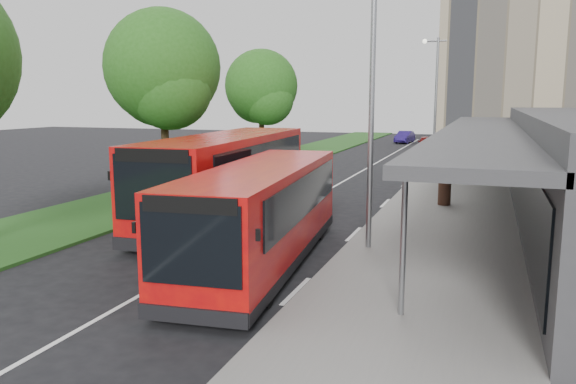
{
  "coord_description": "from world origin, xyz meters",
  "views": [
    {
      "loc": [
        7.39,
        -14.01,
        4.49
      ],
      "look_at": [
        1.35,
        2.89,
        1.5
      ],
      "focal_mm": 35.0,
      "sensor_mm": 36.0,
      "label": 1
    }
  ],
  "objects_px": {
    "tree_mid": "(163,75)",
    "car_far": "(405,137)",
    "lamp_post_near": "(369,91)",
    "bus_main": "(262,215)",
    "car_near": "(426,143)",
    "bollard": "(438,167)",
    "litter_bin": "(444,194)",
    "bus_second": "(228,177)",
    "lamp_post_far": "(435,95)",
    "tree_far": "(261,91)"
  },
  "relations": [
    {
      "from": "bus_main",
      "to": "bollard",
      "type": "height_order",
      "value": "bus_main"
    },
    {
      "from": "lamp_post_far",
      "to": "car_far",
      "type": "relative_size",
      "value": 2.15
    },
    {
      "from": "tree_mid",
      "to": "car_far",
      "type": "bearing_deg",
      "value": 79.93
    },
    {
      "from": "lamp_post_far",
      "to": "car_near",
      "type": "relative_size",
      "value": 2.16
    },
    {
      "from": "car_far",
      "to": "bus_second",
      "type": "bearing_deg",
      "value": -84.36
    },
    {
      "from": "lamp_post_far",
      "to": "bus_second",
      "type": "xyz_separation_m",
      "value": [
        -5.72,
        -17.41,
        -3.09
      ]
    },
    {
      "from": "car_near",
      "to": "litter_bin",
      "type": "bearing_deg",
      "value": -87.0
    },
    {
      "from": "bus_second",
      "to": "car_far",
      "type": "distance_m",
      "value": 39.88
    },
    {
      "from": "lamp_post_far",
      "to": "tree_mid",
      "type": "bearing_deg",
      "value": -130.68
    },
    {
      "from": "tree_far",
      "to": "car_near",
      "type": "relative_size",
      "value": 2.1
    },
    {
      "from": "litter_bin",
      "to": "bollard",
      "type": "relative_size",
      "value": 0.99
    },
    {
      "from": "tree_far",
      "to": "car_near",
      "type": "distance_m",
      "value": 18.98
    },
    {
      "from": "lamp_post_near",
      "to": "lamp_post_far",
      "type": "xyz_separation_m",
      "value": [
        0.0,
        20.0,
        0.0
      ]
    },
    {
      "from": "tree_mid",
      "to": "lamp_post_far",
      "type": "relative_size",
      "value": 1.08
    },
    {
      "from": "car_far",
      "to": "car_near",
      "type": "bearing_deg",
      "value": -61.36
    },
    {
      "from": "litter_bin",
      "to": "bollard",
      "type": "height_order",
      "value": "bollard"
    },
    {
      "from": "lamp_post_far",
      "to": "car_far",
      "type": "xyz_separation_m",
      "value": [
        -4.84,
        22.45,
        -4.11
      ]
    },
    {
      "from": "bus_second",
      "to": "car_far",
      "type": "height_order",
      "value": "bus_second"
    },
    {
      "from": "bollard",
      "to": "tree_far",
      "type": "bearing_deg",
      "value": 169.87
    },
    {
      "from": "lamp_post_near",
      "to": "car_near",
      "type": "distance_m",
      "value": 35.33
    },
    {
      "from": "bus_main",
      "to": "tree_mid",
      "type": "bearing_deg",
      "value": 127.5
    },
    {
      "from": "bus_second",
      "to": "car_near",
      "type": "height_order",
      "value": "bus_second"
    },
    {
      "from": "tree_far",
      "to": "lamp_post_far",
      "type": "relative_size",
      "value": 0.97
    },
    {
      "from": "bollard",
      "to": "bus_main",
      "type": "bearing_deg",
      "value": -99.01
    },
    {
      "from": "tree_mid",
      "to": "bus_second",
      "type": "height_order",
      "value": "tree_mid"
    },
    {
      "from": "bus_second",
      "to": "lamp_post_near",
      "type": "bearing_deg",
      "value": -28.3
    },
    {
      "from": "bus_second",
      "to": "tree_far",
      "type": "bearing_deg",
      "value": 104.31
    },
    {
      "from": "litter_bin",
      "to": "car_far",
      "type": "xyz_separation_m",
      "value": [
        -6.53,
        34.76,
        -0.0
      ]
    },
    {
      "from": "bus_main",
      "to": "bollard",
      "type": "xyz_separation_m",
      "value": [
        3.04,
        19.19,
        -0.77
      ]
    },
    {
      "from": "car_near",
      "to": "lamp_post_near",
      "type": "bearing_deg",
      "value": -91.35
    },
    {
      "from": "lamp_post_near",
      "to": "litter_bin",
      "type": "bearing_deg",
      "value": 77.66
    },
    {
      "from": "tree_mid",
      "to": "car_far",
      "type": "xyz_separation_m",
      "value": [
        6.28,
        35.4,
        -4.95
      ]
    },
    {
      "from": "tree_mid",
      "to": "lamp_post_near",
      "type": "height_order",
      "value": "tree_mid"
    },
    {
      "from": "bollard",
      "to": "car_near",
      "type": "distance_m",
      "value": 18.28
    },
    {
      "from": "bus_main",
      "to": "bus_second",
      "type": "xyz_separation_m",
      "value": [
        -3.33,
        4.83,
        0.23
      ]
    },
    {
      "from": "lamp_post_near",
      "to": "lamp_post_far",
      "type": "height_order",
      "value": "same"
    },
    {
      "from": "bus_main",
      "to": "car_far",
      "type": "bearing_deg",
      "value": 87.39
    },
    {
      "from": "bollard",
      "to": "car_near",
      "type": "xyz_separation_m",
      "value": [
        -2.55,
        18.1,
        0.01
      ]
    },
    {
      "from": "lamp_post_near",
      "to": "litter_bin",
      "type": "xyz_separation_m",
      "value": [
        1.68,
        7.69,
        -4.1
      ]
    },
    {
      "from": "litter_bin",
      "to": "tree_mid",
      "type": "bearing_deg",
      "value": -177.15
    },
    {
      "from": "bus_main",
      "to": "car_near",
      "type": "bearing_deg",
      "value": 83.48
    },
    {
      "from": "bus_main",
      "to": "bus_second",
      "type": "height_order",
      "value": "bus_second"
    },
    {
      "from": "lamp_post_near",
      "to": "car_far",
      "type": "relative_size",
      "value": 2.15
    },
    {
      "from": "lamp_post_near",
      "to": "litter_bin",
      "type": "height_order",
      "value": "lamp_post_near"
    },
    {
      "from": "bus_main",
      "to": "bus_second",
      "type": "relative_size",
      "value": 0.86
    },
    {
      "from": "litter_bin",
      "to": "bus_second",
      "type": "bearing_deg",
      "value": -145.43
    },
    {
      "from": "bus_main",
      "to": "car_far",
      "type": "relative_size",
      "value": 2.63
    },
    {
      "from": "lamp_post_near",
      "to": "bus_main",
      "type": "bearing_deg",
      "value": -136.74
    },
    {
      "from": "lamp_post_far",
      "to": "bollard",
      "type": "relative_size",
      "value": 8.53
    },
    {
      "from": "bus_main",
      "to": "litter_bin",
      "type": "relative_size",
      "value": 10.5
    }
  ]
}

